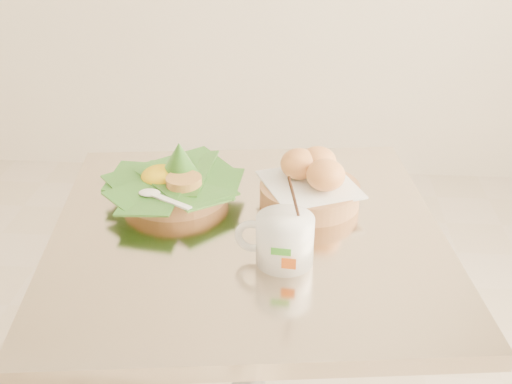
# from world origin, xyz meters

# --- Properties ---
(cafe_table) EXTENTS (0.78, 0.78, 0.75)m
(cafe_table) POSITION_xyz_m (0.20, 0.00, 0.53)
(cafe_table) COLOR gray
(cafe_table) RESTS_ON floor
(rice_basket) EXTENTS (0.26, 0.26, 0.13)m
(rice_basket) POSITION_xyz_m (0.05, 0.11, 0.78)
(rice_basket) COLOR #AC7949
(rice_basket) RESTS_ON cafe_table
(bread_basket) EXTENTS (0.22, 0.22, 0.10)m
(bread_basket) POSITION_xyz_m (0.32, 0.11, 0.79)
(bread_basket) COLOR #AC7949
(bread_basket) RESTS_ON cafe_table
(coffee_mug) EXTENTS (0.13, 0.10, 0.16)m
(coffee_mug) POSITION_xyz_m (0.27, -0.10, 0.79)
(coffee_mug) COLOR white
(coffee_mug) RESTS_ON cafe_table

